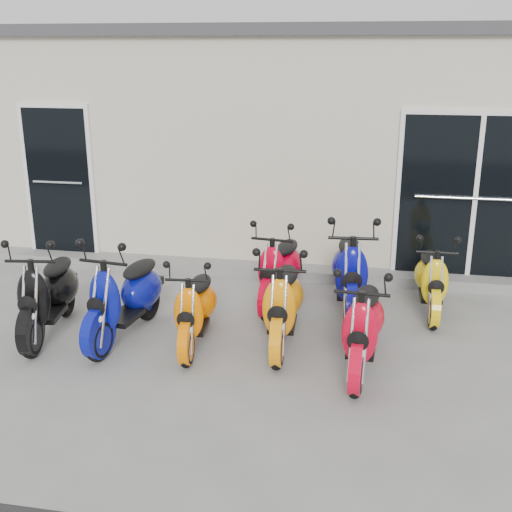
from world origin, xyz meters
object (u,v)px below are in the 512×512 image
object	(u,v)px
scooter_front_orange_a	(195,299)
scooter_front_red	(364,315)
scooter_front_blue	(124,285)
scooter_back_yellow	(432,271)
scooter_front_black	(47,283)
scooter_back_blue	(350,261)
scooter_front_orange_b	(283,292)
scooter_back_red	(280,260)

from	to	relation	value
scooter_front_orange_a	scooter_front_red	bearing A→B (deg)	-12.32
scooter_front_blue	scooter_back_yellow	world-z (taller)	scooter_front_blue
scooter_front_red	scooter_back_yellow	bearing A→B (deg)	68.29
scooter_front_black	scooter_back_yellow	size ratio (longest dim) A/B	1.13
scooter_front_blue	scooter_back_blue	distance (m)	2.64
scooter_back_blue	scooter_front_red	bearing A→B (deg)	-86.92
scooter_back_blue	scooter_front_black	bearing A→B (deg)	-163.41
scooter_front_blue	scooter_back_blue	xyz separation A→B (m)	(2.36, 1.18, 0.03)
scooter_front_blue	scooter_front_orange_b	distance (m)	1.72
scooter_front_orange_b	scooter_front_red	world-z (taller)	scooter_front_orange_b
scooter_front_blue	scooter_back_blue	size ratio (longest dim) A/B	0.96
scooter_back_yellow	scooter_front_black	bearing A→B (deg)	-162.65
scooter_front_blue	scooter_back_red	bearing A→B (deg)	47.39
scooter_front_black	scooter_back_yellow	distance (m)	4.42
scooter_front_black	scooter_front_red	size ratio (longest dim) A/B	1.04
scooter_front_black	scooter_back_blue	distance (m)	3.46
scooter_front_orange_b	scooter_front_red	distance (m)	0.95
scooter_back_blue	scooter_front_orange_b	bearing A→B (deg)	-126.96
scooter_front_blue	scooter_front_orange_b	size ratio (longest dim) A/B	1.03
scooter_front_black	scooter_front_red	xyz separation A→B (m)	(3.42, -0.21, -0.02)
scooter_front_red	scooter_back_red	bearing A→B (deg)	128.04
scooter_front_orange_a	scooter_back_yellow	distance (m)	2.87
scooter_front_black	scooter_front_blue	world-z (taller)	scooter_front_blue
scooter_front_black	scooter_back_red	bearing A→B (deg)	21.40
scooter_front_orange_a	scooter_back_red	bearing A→B (deg)	56.81
scooter_front_blue	scooter_front_orange_a	world-z (taller)	scooter_front_blue
scooter_back_yellow	scooter_back_red	bearing A→B (deg)	-179.18
scooter_back_red	scooter_back_yellow	bearing A→B (deg)	8.57
scooter_front_orange_b	scooter_back_yellow	bearing A→B (deg)	33.62
scooter_front_orange_a	scooter_front_orange_b	bearing A→B (deg)	6.96
scooter_front_red	scooter_back_blue	size ratio (longest dim) A/B	0.91
scooter_front_orange_b	scooter_back_blue	world-z (taller)	scooter_back_blue
scooter_front_blue	scooter_back_red	distance (m)	1.97
scooter_front_black	scooter_back_red	size ratio (longest dim) A/B	1.05
scooter_back_blue	scooter_back_yellow	distance (m)	0.98
scooter_back_red	scooter_front_black	bearing A→B (deg)	-143.96
scooter_front_orange_a	scooter_front_red	xyz separation A→B (m)	(1.76, -0.23, 0.05)
scooter_front_red	scooter_front_black	bearing A→B (deg)	-179.65
scooter_back_red	scooter_back_yellow	xyz separation A→B (m)	(1.82, 0.06, -0.05)
scooter_back_red	scooter_back_yellow	world-z (taller)	scooter_back_red
scooter_front_orange_b	scooter_back_red	size ratio (longest dim) A/B	1.03
scooter_front_orange_b	scooter_back_red	distance (m)	1.14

